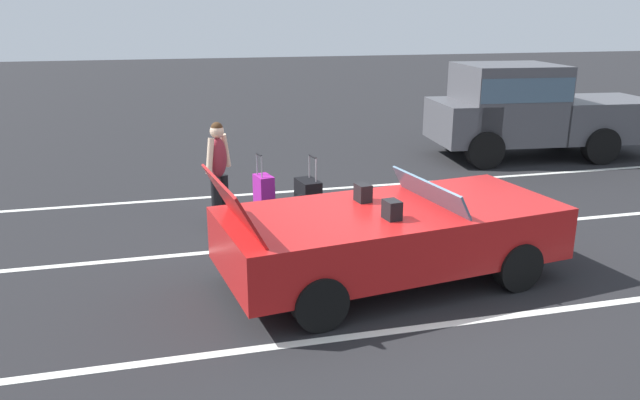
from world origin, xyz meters
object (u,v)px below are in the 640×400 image
(suitcase_medium_bright, at_px, (264,194))
(traveler_person, at_px, (219,170))
(parked_pickup_truck_near, at_px, (526,109))
(convertible_car, at_px, (405,233))
(suitcase_small_carryon, at_px, (301,228))
(suitcase_large_black, at_px, (308,203))

(suitcase_medium_bright, xyz_separation_m, traveler_person, (-0.78, -0.68, 0.62))
(traveler_person, distance_m, parked_pickup_truck_near, 7.90)
(convertible_car, height_order, parked_pickup_truck_near, parked_pickup_truck_near)
(suitcase_small_carryon, bearing_deg, suitcase_large_black, 124.75)
(suitcase_large_black, relative_size, traveler_person, 0.68)
(suitcase_large_black, bearing_deg, suitcase_small_carryon, 60.67)
(suitcase_small_carryon, xyz_separation_m, traveler_person, (-1.03, 0.99, 0.68))
(suitcase_medium_bright, bearing_deg, parked_pickup_truck_near, 10.37)
(traveler_person, bearing_deg, suitcase_medium_bright, 80.35)
(convertible_car, distance_m, parked_pickup_truck_near, 7.68)
(suitcase_small_carryon, bearing_deg, traveler_person, -168.75)
(suitcase_large_black, height_order, suitcase_medium_bright, suitcase_large_black)
(suitcase_small_carryon, xyz_separation_m, parked_pickup_truck_near, (6.16, 4.26, 0.85))
(convertible_car, height_order, suitcase_small_carryon, convertible_car)
(suitcase_large_black, xyz_separation_m, parked_pickup_truck_near, (5.87, 3.49, 0.74))
(suitcase_medium_bright, distance_m, traveler_person, 1.20)
(traveler_person, height_order, parked_pickup_truck_near, parked_pickup_truck_near)
(convertible_car, height_order, suitcase_medium_bright, convertible_car)
(convertible_car, xyz_separation_m, traveler_person, (-2.03, 2.40, 0.34))
(convertible_car, bearing_deg, traveler_person, 122.19)
(traveler_person, bearing_deg, suitcase_large_black, 30.02)
(suitcase_medium_bright, bearing_deg, convertible_car, -79.50)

